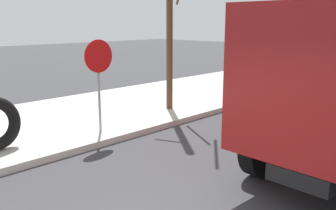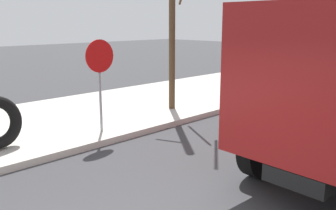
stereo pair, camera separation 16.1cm
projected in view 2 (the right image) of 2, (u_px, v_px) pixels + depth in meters
The scene contains 2 objects.
stop_sign at pixel (100, 69), 8.59m from camera, with size 0.76×0.08×2.19m.
bare_tree at pixel (173, 10), 10.65m from camera, with size 1.37×1.26×5.84m.
Camera 2 is at (-2.11, -2.62, 2.74)m, focal length 39.68 mm.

